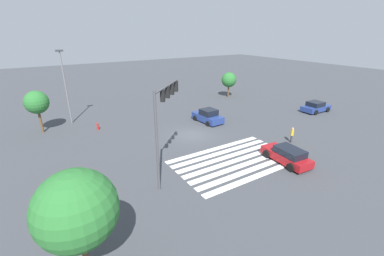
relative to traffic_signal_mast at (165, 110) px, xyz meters
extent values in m
plane|color=#3D3F44|center=(6.15, 6.15, -5.43)|extent=(147.41, 147.41, 0.00)
cube|color=silver|center=(6.15, -3.76, -5.42)|extent=(10.60, 0.60, 0.01)
cube|color=silver|center=(6.15, -2.81, -5.42)|extent=(10.60, 0.60, 0.01)
cube|color=silver|center=(6.15, -1.86, -5.42)|extent=(10.60, 0.60, 0.01)
cube|color=silver|center=(6.15, -0.91, -5.42)|extent=(10.60, 0.60, 0.01)
cube|color=silver|center=(6.15, 0.04, -5.42)|extent=(10.60, 0.60, 0.01)
cube|color=silver|center=(6.15, 0.99, -5.42)|extent=(10.60, 0.60, 0.01)
cube|color=silver|center=(6.15, 1.94, -5.42)|extent=(10.60, 0.60, 0.01)
cylinder|color=#47474C|center=(-1.29, -1.29, -1.80)|extent=(0.18, 0.18, 7.25)
cylinder|color=#47474C|center=(0.50, 0.50, 1.57)|extent=(3.66, 3.66, 0.12)
cube|color=black|center=(-0.22, -0.22, 1.10)|extent=(0.40, 0.40, 0.84)
sphere|color=red|center=(-0.10, -0.10, 1.10)|extent=(0.16, 0.16, 0.16)
cube|color=black|center=(0.56, 0.56, 1.10)|extent=(0.40, 0.40, 0.84)
sphere|color=gold|center=(0.67, 0.67, 1.10)|extent=(0.16, 0.16, 0.16)
cube|color=black|center=(1.33, 1.33, 1.10)|extent=(0.40, 0.40, 0.84)
sphere|color=green|center=(1.44, 1.44, 1.10)|extent=(0.16, 0.16, 0.16)
cube|color=black|center=(2.11, 2.11, 1.10)|extent=(0.40, 0.40, 0.84)
sphere|color=red|center=(2.22, 2.22, 1.10)|extent=(0.16, 0.16, 0.16)
cube|color=navy|center=(25.50, 4.27, -4.91)|extent=(4.23, 2.08, 0.66)
cube|color=black|center=(25.31, 4.27, -4.27)|extent=(2.06, 1.82, 0.61)
cylinder|color=black|center=(26.82, 5.23, -5.08)|extent=(0.69, 0.24, 0.68)
cylinder|color=black|center=(26.76, 3.23, -5.08)|extent=(0.69, 0.24, 0.68)
cylinder|color=black|center=(24.23, 5.31, -5.08)|extent=(0.69, 0.24, 0.68)
cylinder|color=black|center=(24.18, 3.30, -5.08)|extent=(0.69, 0.24, 0.68)
cube|color=navy|center=(10.11, 8.82, -4.87)|extent=(2.19, 4.30, 0.77)
cube|color=black|center=(10.12, 8.62, -4.12)|extent=(1.84, 1.92, 0.72)
cylinder|color=black|center=(9.04, 10.04, -5.11)|extent=(0.26, 0.64, 0.62)
cylinder|color=black|center=(11.00, 10.18, -5.11)|extent=(0.26, 0.64, 0.62)
cylinder|color=black|center=(9.21, 7.46, -5.11)|extent=(0.26, 0.64, 0.62)
cylinder|color=black|center=(11.17, 7.59, -5.11)|extent=(0.26, 0.64, 0.62)
cube|color=maroon|center=(9.78, -3.38, -4.90)|extent=(2.07, 4.56, 0.65)
cube|color=black|center=(9.76, -3.72, -4.29)|extent=(1.75, 2.53, 0.58)
cylinder|color=black|center=(8.99, -1.94, -5.07)|extent=(0.27, 0.73, 0.72)
cylinder|color=black|center=(10.78, -2.07, -5.07)|extent=(0.27, 0.73, 0.72)
cylinder|color=black|center=(8.79, -4.69, -5.07)|extent=(0.27, 0.73, 0.72)
cylinder|color=black|center=(10.58, -4.82, -5.07)|extent=(0.27, 0.73, 0.72)
cylinder|color=#38383D|center=(13.65, -0.96, -5.04)|extent=(0.14, 0.14, 0.78)
cylinder|color=#38383D|center=(13.76, -0.84, -5.04)|extent=(0.14, 0.14, 0.78)
cube|color=gold|center=(13.70, -0.90, -4.34)|extent=(0.41, 0.41, 0.62)
sphere|color=tan|center=(13.70, -0.90, -3.92)|extent=(0.21, 0.21, 0.21)
cylinder|color=slate|center=(-4.42, 17.32, -1.17)|extent=(0.16, 0.16, 8.51)
cube|color=#333338|center=(-4.42, 17.32, 3.18)|extent=(0.80, 0.36, 0.20)
cylinder|color=brown|center=(20.45, 17.33, -4.47)|extent=(0.26, 0.26, 1.92)
sphere|color=#286B2D|center=(20.45, 17.33, -2.46)|extent=(2.47, 2.47, 2.47)
sphere|color=#286B2D|center=(-7.08, -5.95, -1.66)|extent=(3.51, 3.51, 3.51)
cylinder|color=brown|center=(-7.66, 15.71, -4.22)|extent=(0.26, 0.26, 2.42)
sphere|color=#286B2D|center=(-7.66, 15.71, -1.94)|extent=(2.50, 2.50, 2.50)
cylinder|color=red|center=(-2.21, 13.23, -5.08)|extent=(0.22, 0.22, 0.70)
sphere|color=red|center=(-2.21, 13.23, -4.67)|extent=(0.20, 0.20, 0.20)
camera|label=1|loc=(-7.64, -15.91, 5.31)|focal=24.00mm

